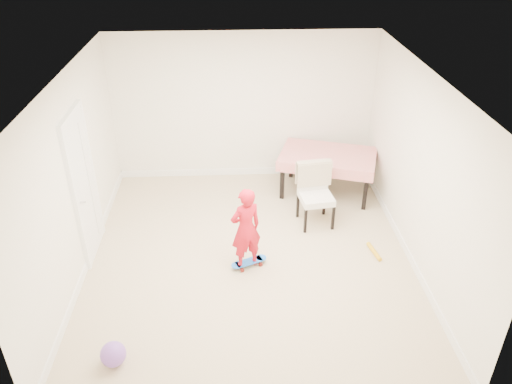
{
  "coord_description": "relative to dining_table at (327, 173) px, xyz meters",
  "views": [
    {
      "loc": [
        -0.2,
        -5.65,
        4.37
      ],
      "look_at": [
        0.1,
        0.2,
        0.95
      ],
      "focal_mm": 35.0,
      "sensor_mm": 36.0,
      "label": 1
    }
  ],
  "objects": [
    {
      "name": "balloon",
      "position": [
        -2.94,
        -3.58,
        -0.23
      ],
      "size": [
        0.28,
        0.28,
        0.28
      ],
      "primitive_type": "sphere",
      "color": "#8350C1",
      "rests_on": "ground"
    },
    {
      "name": "skateboard",
      "position": [
        -1.4,
        -1.97,
        -0.33
      ],
      "size": [
        0.55,
        0.38,
        0.08
      ],
      "primitive_type": null,
      "rotation": [
        0.0,
        0.0,
        0.4
      ],
      "color": "blue",
      "rests_on": "ground"
    },
    {
      "name": "dining_chair",
      "position": [
        -0.34,
        -0.95,
        0.13
      ],
      "size": [
        0.62,
        0.69,
        0.98
      ],
      "primitive_type": null,
      "rotation": [
        0.0,
        0.0,
        0.14
      ],
      "color": "beige",
      "rests_on": "ground"
    },
    {
      "name": "wall_back",
      "position": [
        -1.39,
        0.71,
        0.93
      ],
      "size": [
        4.5,
        0.04,
        2.6
      ],
      "primitive_type": "cube",
      "color": "white",
      "rests_on": "ground"
    },
    {
      "name": "door",
      "position": [
        -3.61,
        -1.47,
        0.66
      ],
      "size": [
        0.11,
        0.94,
        2.11
      ],
      "primitive_type": "cube",
      "color": "white",
      "rests_on": "ground"
    },
    {
      "name": "wall_right",
      "position": [
        0.84,
        -1.77,
        0.93
      ],
      "size": [
        0.04,
        5.0,
        2.6
      ],
      "primitive_type": "cube",
      "color": "white",
      "rests_on": "ground"
    },
    {
      "name": "child",
      "position": [
        -1.44,
        -1.98,
        0.23
      ],
      "size": [
        0.52,
        0.44,
        1.2
      ],
      "primitive_type": "imported",
      "rotation": [
        0.0,
        0.0,
        3.57
      ],
      "color": "red",
      "rests_on": "ground"
    },
    {
      "name": "ground",
      "position": [
        -1.39,
        -1.77,
        -0.37
      ],
      "size": [
        5.0,
        5.0,
        0.0
      ],
      "primitive_type": "plane",
      "color": "tan",
      "rests_on": "ground"
    },
    {
      "name": "foam_toy",
      "position": [
        0.4,
        -1.78,
        -0.34
      ],
      "size": [
        0.13,
        0.4,
        0.06
      ],
      "primitive_type": "cylinder",
      "rotation": [
        1.57,
        0.0,
        0.19
      ],
      "color": "gold",
      "rests_on": "ground"
    },
    {
      "name": "wall_front",
      "position": [
        -1.39,
        -4.25,
        0.93
      ],
      "size": [
        4.5,
        0.04,
        2.6
      ],
      "primitive_type": "cube",
      "color": "white",
      "rests_on": "ground"
    },
    {
      "name": "baseboard_back",
      "position": [
        -1.39,
        0.72,
        -0.31
      ],
      "size": [
        4.5,
        0.02,
        0.12
      ],
      "primitive_type": "cube",
      "color": "white",
      "rests_on": "ground"
    },
    {
      "name": "baseboard_right",
      "position": [
        0.85,
        -1.77,
        -0.31
      ],
      "size": [
        0.02,
        5.0,
        0.12
      ],
      "primitive_type": "cube",
      "color": "white",
      "rests_on": "ground"
    },
    {
      "name": "dining_table",
      "position": [
        0.0,
        0.0,
        0.0
      ],
      "size": [
        1.78,
        1.41,
        0.73
      ],
      "primitive_type": null,
      "rotation": [
        0.0,
        0.0,
        -0.31
      ],
      "color": "#B00911",
      "rests_on": "ground"
    },
    {
      "name": "ceiling",
      "position": [
        -1.39,
        -1.77,
        2.21
      ],
      "size": [
        4.5,
        5.0,
        0.04
      ],
      "primitive_type": "cube",
      "color": "white",
      "rests_on": "wall_back"
    },
    {
      "name": "baseboard_left",
      "position": [
        -3.63,
        -1.77,
        -0.31
      ],
      "size": [
        0.02,
        5.0,
        0.12
      ],
      "primitive_type": "cube",
      "color": "white",
      "rests_on": "ground"
    },
    {
      "name": "wall_left",
      "position": [
        -3.62,
        -1.77,
        0.93
      ],
      "size": [
        0.04,
        5.0,
        2.6
      ],
      "primitive_type": "cube",
      "color": "white",
      "rests_on": "ground"
    }
  ]
}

